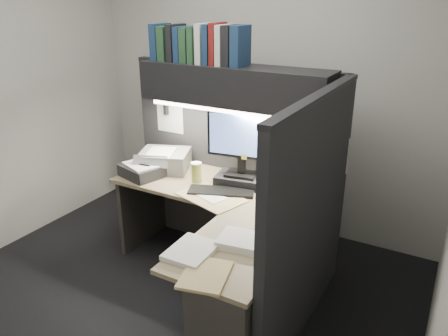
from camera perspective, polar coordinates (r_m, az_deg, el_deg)
The scene contains 21 objects.
floor at distance 3.51m, azimuth -6.90°, elevation -16.17°, with size 3.50×3.50×0.00m, color black.
wall_back at distance 4.15m, azimuth 4.66°, elevation 10.53°, with size 3.50×0.04×2.70m, color beige.
partition_back at distance 3.79m, azimuth 1.17°, elevation 0.89°, with size 1.90×0.06×1.60m, color black.
partition_right at distance 2.83m, azimuth 11.05°, elevation -7.16°, with size 0.06×1.50×1.60m, color black.
desk at distance 3.06m, azimuth -0.68°, elevation -12.13°, with size 1.70×1.53×0.73m.
overhead_shelf at distance 3.41m, azimuth 1.23°, elevation 10.75°, with size 1.55×0.34×0.30m, color black.
task_light_tube at distance 3.32m, azimuth 0.06°, elevation 7.48°, with size 0.04×0.04×1.32m, color white.
monitor at distance 3.42m, azimuth 2.31°, elevation 1.47°, with size 0.55×0.30×0.60m.
keyboard at distance 3.35m, azimuth -0.37°, elevation -3.09°, with size 0.50×0.17×0.02m, color black.
mousepad at distance 3.16m, azimuth 8.83°, elevation -5.18°, with size 0.24×0.22×0.00m, color navy.
mouse at distance 3.16m, azimuth 8.65°, elevation -4.74°, with size 0.06×0.10×0.04m, color black.
telephone at distance 3.33m, azimuth 8.39°, elevation -2.82°, with size 0.23×0.24×0.09m, color beige.
coffee_cup at distance 3.54m, azimuth -3.63°, elevation -0.62°, with size 0.08×0.08×0.15m, color #AA9A44.
printer at distance 3.82m, azimuth -7.73°, elevation 1.01°, with size 0.41×0.35×0.16m, color gray.
notebook_stack at distance 3.71m, azimuth -10.68°, elevation -0.35°, with size 0.33×0.27×0.10m, color black.
open_folder at distance 3.28m, azimuth -1.65°, elevation -3.83°, with size 0.49×0.32×0.01m, color tan.
paper_stack_a at distance 2.68m, azimuth 2.25°, elevation -9.50°, with size 0.26×0.22×0.05m, color white.
paper_stack_b at distance 2.61m, azimuth -4.24°, elevation -10.74°, with size 0.25×0.31×0.03m, color white.
manila_stack at distance 2.42m, azimuth -2.43°, elevation -13.77°, with size 0.24×0.31×0.02m, color tan.
binder_row at distance 3.51m, azimuth -3.21°, elevation 15.86°, with size 0.81×0.24×0.31m.
pinned_papers at distance 3.23m, azimuth 4.22°, elevation 1.89°, with size 1.76×1.31×0.51m.
Camera 1 is at (1.71, -2.20, 2.14)m, focal length 35.00 mm.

